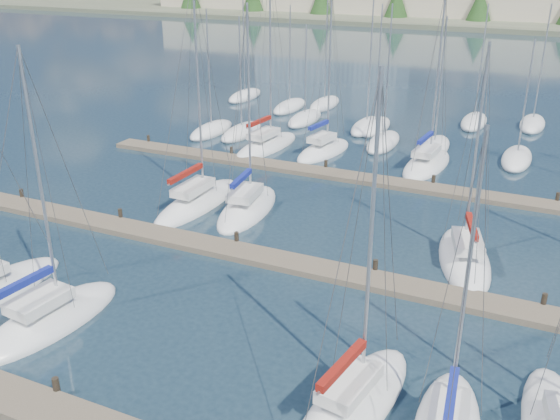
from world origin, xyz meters
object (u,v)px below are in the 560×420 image
at_px(sailboat_j, 247,208).
at_px(sailboat_d, 353,404).
at_px(sailboat_l, 464,259).
at_px(sailboat_n, 266,146).
at_px(sailboat_i, 198,202).
at_px(sailboat_p, 427,164).
at_px(sailboat_c, 50,320).
at_px(sailboat_o, 323,151).

distance_m(sailboat_j, sailboat_d, 18.99).
distance_m(sailboat_l, sailboat_n, 23.12).
xyz_separation_m(sailboat_i, sailboat_p, (11.83, 13.90, -0.01)).
distance_m(sailboat_c, sailboat_n, 27.78).
relative_size(sailboat_j, sailboat_c, 1.04).
bearing_deg(sailboat_n, sailboat_i, -78.41).
bearing_deg(sailboat_n, sailboat_j, -63.59).
relative_size(sailboat_d, sailboat_o, 0.97).
distance_m(sailboat_i, sailboat_o, 14.21).
bearing_deg(sailboat_c, sailboat_l, 46.83).
distance_m(sailboat_c, sailboat_l, 20.88).
bearing_deg(sailboat_o, sailboat_i, -94.52).
relative_size(sailboat_j, sailboat_l, 1.10).
bearing_deg(sailboat_o, sailboat_j, -80.65).
bearing_deg(sailboat_j, sailboat_i, -179.81).
distance_m(sailboat_c, sailboat_d, 14.02).
xyz_separation_m(sailboat_i, sailboat_n, (-1.34, 13.02, 0.00)).
xyz_separation_m(sailboat_i, sailboat_o, (3.45, 13.78, 0.00)).
bearing_deg(sailboat_p, sailboat_n, -171.56).
bearing_deg(sailboat_o, sailboat_d, -57.48).
relative_size(sailboat_j, sailboat_n, 0.86).
bearing_deg(sailboat_o, sailboat_c, -84.71).
height_order(sailboat_l, sailboat_o, sailboat_o).
bearing_deg(sailboat_n, sailboat_d, -52.84).
bearing_deg(sailboat_i, sailboat_n, 96.82).
relative_size(sailboat_n, sailboat_p, 1.13).
distance_m(sailboat_l, sailboat_o, 20.07).
bearing_deg(sailboat_i, sailboat_j, 8.52).
distance_m(sailboat_d, sailboat_p, 28.41).
height_order(sailboat_l, sailboat_p, sailboat_p).
distance_m(sailboat_d, sailboat_l, 13.48).
height_order(sailboat_c, sailboat_p, sailboat_p).
height_order(sailboat_c, sailboat_o, sailboat_o).
distance_m(sailboat_c, sailboat_p, 30.40).
bearing_deg(sailboat_c, sailboat_j, 88.02).
distance_m(sailboat_n, sailboat_p, 13.20).
xyz_separation_m(sailboat_i, sailboat_c, (1.34, -14.64, -0.01)).
bearing_deg(sailboat_l, sailboat_n, 127.36).
relative_size(sailboat_i, sailboat_o, 1.11).
distance_m(sailboat_j, sailboat_l, 13.76).
xyz_separation_m(sailboat_i, sailboat_d, (15.36, -14.30, -0.00)).
distance_m(sailboat_d, sailboat_o, 30.51).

